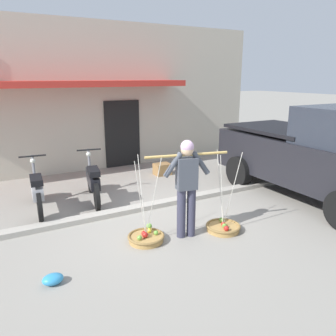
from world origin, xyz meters
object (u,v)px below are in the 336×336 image
object	(u,v)px
fruit_vendor	(187,183)
fruit_basket_left_side	(223,227)
parked_truck	(322,154)
wooden_crate	(162,169)
plastic_litter_bag	(53,279)
motorcycle_second_in_row	(93,182)
motorcycle_nearest_shop	(37,191)
fruit_basket_right_side	(146,237)

from	to	relation	value
fruit_vendor	fruit_basket_left_side	size ratio (longest dim) A/B	1.17
parked_truck	wooden_crate	world-z (taller)	parked_truck
fruit_vendor	wooden_crate	bearing A→B (deg)	68.43
plastic_litter_bag	motorcycle_second_in_row	bearing A→B (deg)	63.35
motorcycle_second_in_row	fruit_basket_left_side	bearing A→B (deg)	-58.27
motorcycle_nearest_shop	plastic_litter_bag	size ratio (longest dim) A/B	6.50
motorcycle_second_in_row	plastic_litter_bag	distance (m)	3.13
parked_truck	motorcycle_nearest_shop	bearing A→B (deg)	158.44
motorcycle_nearest_shop	fruit_basket_left_side	bearing A→B (deg)	-42.35
fruit_vendor	wooden_crate	size ratio (longest dim) A/B	3.85
motorcycle_nearest_shop	fruit_basket_right_side	bearing A→B (deg)	-58.05
motorcycle_nearest_shop	wooden_crate	distance (m)	3.68
motorcycle_nearest_shop	fruit_vendor	bearing A→B (deg)	-48.82
fruit_vendor	motorcycle_second_in_row	size ratio (longest dim) A/B	0.94
motorcycle_nearest_shop	parked_truck	bearing A→B (deg)	-21.56
fruit_basket_left_side	wooden_crate	bearing A→B (deg)	79.18
motorcycle_second_in_row	plastic_litter_bag	size ratio (longest dim) A/B	6.45
motorcycle_second_in_row	wooden_crate	world-z (taller)	motorcycle_second_in_row
plastic_litter_bag	wooden_crate	world-z (taller)	wooden_crate
fruit_basket_left_side	plastic_litter_bag	bearing A→B (deg)	-176.34
plastic_litter_bag	wooden_crate	size ratio (longest dim) A/B	0.64
motorcycle_nearest_shop	wooden_crate	size ratio (longest dim) A/B	4.14
motorcycle_second_in_row	wooden_crate	bearing A→B (deg)	25.60
fruit_vendor	fruit_basket_right_side	world-z (taller)	fruit_vendor
fruit_vendor	parked_truck	size ratio (longest dim) A/B	0.36
fruit_basket_left_side	wooden_crate	size ratio (longest dim) A/B	3.30
fruit_basket_left_side	fruit_basket_right_side	distance (m)	1.42
parked_truck	fruit_basket_left_side	bearing A→B (deg)	-174.29
fruit_basket_right_side	plastic_litter_bag	distance (m)	1.68
fruit_basket_left_side	motorcycle_second_in_row	size ratio (longest dim) A/B	0.80
motorcycle_second_in_row	plastic_litter_bag	xyz separation A→B (m)	(-1.39, -2.78, -0.38)
fruit_vendor	motorcycle_second_in_row	xyz separation A→B (m)	(-0.91, 2.44, -0.52)
plastic_litter_bag	motorcycle_nearest_shop	bearing A→B (deg)	85.38
fruit_basket_right_side	parked_truck	world-z (taller)	parked_truck
parked_truck	wooden_crate	distance (m)	4.14
parked_truck	plastic_litter_bag	bearing A→B (deg)	-175.33
motorcycle_nearest_shop	plastic_litter_bag	distance (m)	2.76
plastic_litter_bag	parked_truck	bearing A→B (deg)	4.67
fruit_vendor	motorcycle_nearest_shop	bearing A→B (deg)	131.18
fruit_basket_right_side	plastic_litter_bag	size ratio (longest dim) A/B	5.18
fruit_basket_right_side	motorcycle_second_in_row	distance (m)	2.33
fruit_vendor	fruit_basket_left_side	xyz separation A→B (m)	(0.69, -0.15, -0.90)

